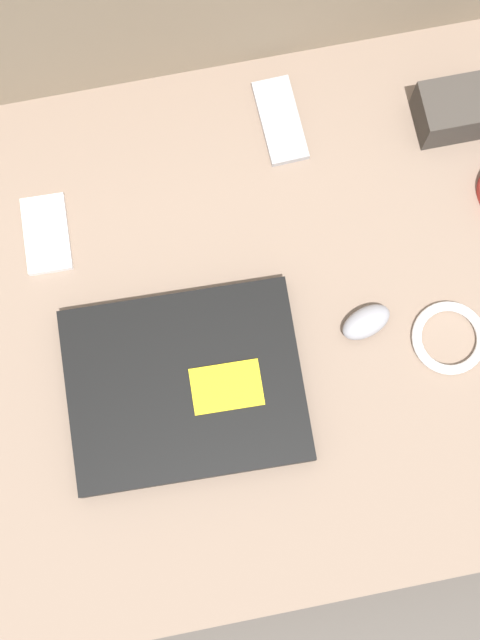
{
  "coord_description": "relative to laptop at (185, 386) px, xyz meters",
  "views": [
    {
      "loc": [
        -0.05,
        -0.24,
        1.28
      ],
      "look_at": [
        0.0,
        0.0,
        0.14
      ],
      "focal_mm": 50.0,
      "sensor_mm": 36.0,
      "label": 1
    }
  ],
  "objects": [
    {
      "name": "camera_pouch",
      "position": [
        0.44,
        0.3,
        0.02
      ],
      "size": [
        0.11,
        0.07,
        0.06
      ],
      "color": "#38332D",
      "rests_on": "couch_seat"
    },
    {
      "name": "phone_small",
      "position": [
        0.2,
        0.34,
        -0.01
      ],
      "size": [
        0.06,
        0.13,
        0.01
      ],
      "rotation": [
        0.0,
        0.0,
        0.04
      ],
      "color": "#99999E",
      "rests_on": "couch_seat"
    },
    {
      "name": "laptop",
      "position": [
        0.0,
        0.0,
        0.0
      ],
      "size": [
        0.31,
        0.25,
        0.03
      ],
      "rotation": [
        0.0,
        0.0,
        -0.04
      ],
      "color": "black",
      "rests_on": "couch_seat"
    },
    {
      "name": "ground_plane",
      "position": [
        0.09,
        0.07,
        -0.14
      ],
      "size": [
        8.0,
        8.0,
        0.0
      ],
      "primitive_type": "plane",
      "color": "#4C4742"
    },
    {
      "name": "phone_silver",
      "position": [
        -0.15,
        0.24,
        -0.01
      ],
      "size": [
        0.06,
        0.11,
        0.01
      ],
      "rotation": [
        0.0,
        0.0,
        -0.03
      ],
      "color": "silver",
      "rests_on": "couch_seat"
    },
    {
      "name": "computer_mouse",
      "position": [
        0.25,
        0.04,
        0.0
      ],
      "size": [
        0.08,
        0.06,
        0.03
      ],
      "rotation": [
        0.0,
        0.0,
        0.32
      ],
      "color": "gray",
      "rests_on": "couch_seat"
    },
    {
      "name": "couch_seat",
      "position": [
        0.09,
        0.07,
        -0.08
      ],
      "size": [
        1.08,
        0.74,
        0.12
      ],
      "color": "#7A6656",
      "rests_on": "ground_plane"
    },
    {
      "name": "cable_coil",
      "position": [
        0.35,
        -0.0,
        -0.01
      ],
      "size": [
        0.1,
        0.1,
        0.01
      ],
      "color": "white",
      "rests_on": "couch_seat"
    }
  ]
}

